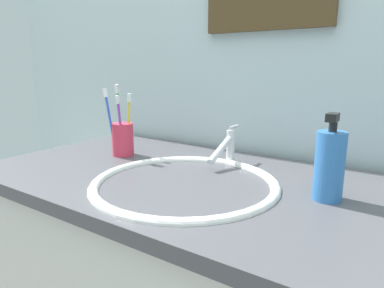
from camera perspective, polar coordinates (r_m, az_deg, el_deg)
name	(u,v)px	position (r m, az deg, el deg)	size (l,w,h in m)	color
tiled_wall_back	(269,43)	(1.09, 12.80, 16.12)	(2.42, 0.04, 2.40)	silver
sink_basin	(185,202)	(0.81, -1.20, -9.64)	(0.44, 0.44, 0.12)	white
faucet	(227,147)	(0.95, 5.84, -0.47)	(0.02, 0.16, 0.10)	silver
toothbrush_cup	(123,139)	(1.06, -11.49, 0.76)	(0.06, 0.06, 0.10)	#D8334C
toothbrush_purple	(120,121)	(1.03, -11.96, 3.70)	(0.02, 0.04, 0.18)	purple
toothbrush_blue	(110,118)	(1.05, -13.59, 4.25)	(0.03, 0.03, 0.20)	blue
toothbrush_green	(120,116)	(1.03, -12.02, 4.59)	(0.02, 0.03, 0.21)	green
toothbrush_yellow	(128,120)	(1.04, -10.57, 3.95)	(0.03, 0.02, 0.18)	yellow
soap_dispenser	(329,165)	(0.74, 21.99, -3.25)	(0.06, 0.06, 0.18)	#3372BF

